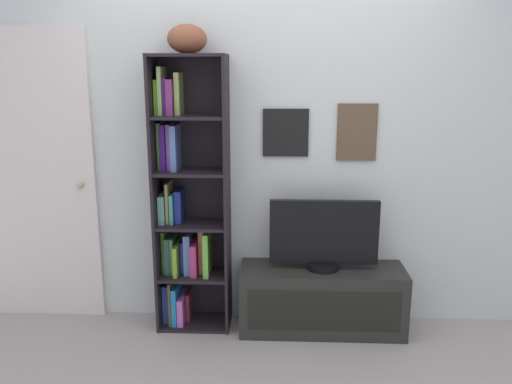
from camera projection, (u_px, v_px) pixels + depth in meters
back_wall at (263, 146)px, 3.48m from camera, size 4.80×0.08×2.49m
bookshelf at (186, 206)px, 3.45m from camera, size 0.49×0.30×1.85m
football at (187, 39)px, 3.17m from camera, size 0.31×0.28×0.18m
tv_stand at (322, 299)px, 3.49m from camera, size 1.11×0.37×0.45m
television at (324, 236)px, 3.38m from camera, size 0.72×0.22×0.47m
door at (39, 178)px, 3.55m from camera, size 0.80×0.09×2.03m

